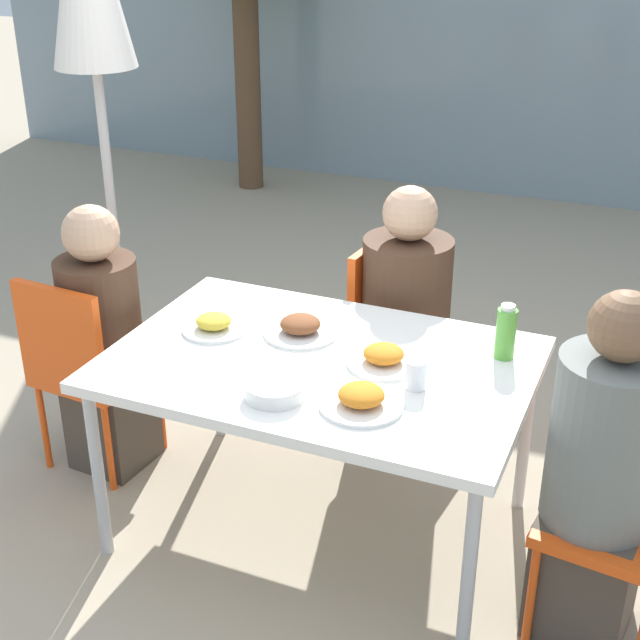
# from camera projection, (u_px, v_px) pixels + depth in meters

# --- Properties ---
(ground_plane) EXTENTS (24.00, 24.00, 0.00)m
(ground_plane) POSITION_uv_depth(u_px,v_px,m) (320.00, 527.00, 3.40)
(ground_plane) COLOR tan
(dining_table) EXTENTS (1.45, 0.98, 0.73)m
(dining_table) POSITION_uv_depth(u_px,v_px,m) (320.00, 372.00, 3.10)
(dining_table) COLOR white
(dining_table) RESTS_ON ground
(chair_left) EXTENTS (0.43, 0.43, 0.86)m
(chair_left) POSITION_uv_depth(u_px,v_px,m) (82.00, 362.00, 3.54)
(chair_left) COLOR #E54C14
(chair_left) RESTS_ON ground
(person_left) EXTENTS (0.32, 0.32, 1.13)m
(person_left) POSITION_uv_depth(u_px,v_px,m) (104.00, 347.00, 3.57)
(person_left) COLOR #473D33
(person_left) RESTS_ON ground
(chair_right) EXTENTS (0.45, 0.45, 0.86)m
(chair_right) POSITION_uv_depth(u_px,v_px,m) (619.00, 491.00, 2.78)
(chair_right) COLOR #E54C14
(chair_right) RESTS_ON ground
(person_right) EXTENTS (0.34, 0.34, 1.20)m
(person_right) POSITION_uv_depth(u_px,v_px,m) (599.00, 482.00, 2.71)
(person_right) COLOR #473D33
(person_right) RESTS_ON ground
(chair_far) EXTENTS (0.44, 0.44, 0.86)m
(chair_far) POSITION_uv_depth(u_px,v_px,m) (392.00, 325.00, 3.84)
(chair_far) COLOR #E54C14
(chair_far) RESTS_ON ground
(person_far) EXTENTS (0.37, 0.37, 1.15)m
(person_far) POSITION_uv_depth(u_px,v_px,m) (405.00, 327.00, 3.75)
(person_far) COLOR #473D33
(person_far) RESTS_ON ground
(plate_0) EXTENTS (0.27, 0.27, 0.07)m
(plate_0) POSITION_uv_depth(u_px,v_px,m) (361.00, 399.00, 2.78)
(plate_0) COLOR white
(plate_0) RESTS_ON dining_table
(plate_1) EXTENTS (0.23, 0.23, 0.07)m
(plate_1) POSITION_uv_depth(u_px,v_px,m) (214.00, 325.00, 3.27)
(plate_1) COLOR white
(plate_1) RESTS_ON dining_table
(plate_2) EXTENTS (0.27, 0.27, 0.07)m
(plate_2) POSITION_uv_depth(u_px,v_px,m) (300.00, 328.00, 3.24)
(plate_2) COLOR white
(plate_2) RESTS_ON dining_table
(plate_3) EXTENTS (0.25, 0.25, 0.07)m
(plate_3) POSITION_uv_depth(u_px,v_px,m) (383.00, 358.00, 3.03)
(plate_3) COLOR white
(plate_3) RESTS_ON dining_table
(bottle) EXTENTS (0.07, 0.07, 0.20)m
(bottle) POSITION_uv_depth(u_px,v_px,m) (506.00, 332.00, 3.05)
(bottle) COLOR #51A338
(bottle) RESTS_ON dining_table
(drinking_cup) EXTENTS (0.07, 0.07, 0.10)m
(drinking_cup) POSITION_uv_depth(u_px,v_px,m) (416.00, 374.00, 2.88)
(drinking_cup) COLOR white
(drinking_cup) RESTS_ON dining_table
(salad_bowl) EXTENTS (0.20, 0.20, 0.05)m
(salad_bowl) POSITION_uv_depth(u_px,v_px,m) (275.00, 389.00, 2.84)
(salad_bowl) COLOR white
(salad_bowl) RESTS_ON dining_table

